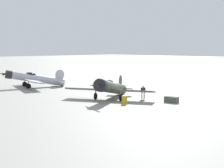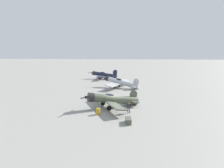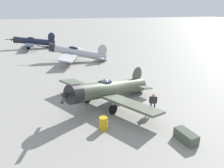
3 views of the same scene
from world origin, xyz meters
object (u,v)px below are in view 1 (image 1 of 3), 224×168
at_px(equipment_crate, 171,100).
at_px(airplane_mid_apron, 33,78).
at_px(airplane_foreground, 111,88).
at_px(ground_crew_mechanic, 143,91).
at_px(fuel_drum, 125,100).

bearing_deg(equipment_crate, airplane_mid_apron, 5.42).
relative_size(airplane_foreground, airplane_mid_apron, 0.94).
xyz_separation_m(airplane_foreground, equipment_crate, (-6.97, -2.89, -1.07)).
relative_size(airplane_foreground, ground_crew_mechanic, 6.50).
distance_m(airplane_mid_apron, fuel_drum, 21.91).
xyz_separation_m(airplane_foreground, airplane_mid_apron, (17.93, -0.53, 0.00)).
relative_size(airplane_mid_apron, ground_crew_mechanic, 6.88).
xyz_separation_m(ground_crew_mechanic, equipment_crate, (-4.26, 0.03, -0.65)).
bearing_deg(equipment_crate, ground_crew_mechanic, -0.34).
xyz_separation_m(ground_crew_mechanic, fuel_drum, (-1.13, 4.57, -0.53)).
distance_m(airplane_foreground, fuel_drum, 4.29).
distance_m(equipment_crate, fuel_drum, 5.51).
bearing_deg(fuel_drum, airplane_mid_apron, -5.71).
bearing_deg(ground_crew_mechanic, equipment_crate, 27.07).
bearing_deg(airplane_mid_apron, ground_crew_mechanic, 117.82).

